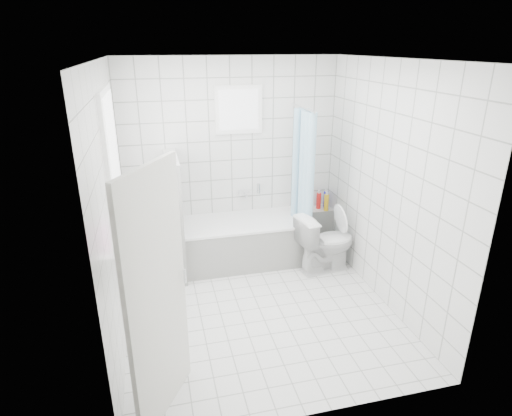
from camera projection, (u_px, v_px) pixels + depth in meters
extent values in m
plane|color=white|center=(259.00, 308.00, 4.71)|extent=(3.00, 3.00, 0.00)
plane|color=white|center=(260.00, 59.00, 3.78)|extent=(3.00, 3.00, 0.00)
cube|color=white|center=(232.00, 160.00, 5.60)|extent=(2.80, 0.02, 2.60)
cube|color=white|center=(314.00, 269.00, 2.88)|extent=(2.80, 0.02, 2.60)
cube|color=white|center=(112.00, 209.00, 3.93)|extent=(0.02, 3.00, 2.60)
cube|color=white|center=(387.00, 187.00, 4.56)|extent=(0.02, 3.00, 2.60)
cube|color=white|center=(116.00, 169.00, 4.11)|extent=(0.01, 0.90, 1.40)
cube|color=white|center=(239.00, 110.00, 5.35)|extent=(0.50, 0.01, 0.50)
cube|color=white|center=(129.00, 238.00, 4.38)|extent=(0.18, 1.02, 0.08)
cube|color=silver|center=(158.00, 299.00, 3.09)|extent=(0.44, 0.71, 2.00)
cube|color=white|center=(244.00, 242.00, 5.65)|extent=(1.59, 0.75, 0.55)
cube|color=white|center=(243.00, 222.00, 5.54)|extent=(1.61, 0.77, 0.03)
cube|color=white|center=(175.00, 216.00, 5.24)|extent=(0.15, 0.85, 1.50)
cube|color=white|center=(320.00, 226.00, 6.14)|extent=(0.40, 0.24, 0.55)
imported|color=white|center=(326.00, 243.00, 5.39)|extent=(0.80, 0.53, 0.76)
cylinder|color=silver|center=(303.00, 108.00, 5.17)|extent=(0.02, 0.80, 0.02)
cube|color=silver|center=(245.00, 192.00, 5.77)|extent=(0.18, 0.06, 0.06)
imported|color=#B35995|center=(129.00, 214.00, 4.61)|extent=(0.12, 0.12, 0.21)
imported|color=#FF63C5|center=(126.00, 233.00, 4.01)|extent=(0.13, 0.13, 0.33)
imported|color=#36F0F4|center=(127.00, 233.00, 4.15)|extent=(0.14, 0.14, 0.21)
imported|color=white|center=(128.00, 228.00, 4.29)|extent=(0.20, 0.20, 0.19)
imported|color=white|center=(128.00, 217.00, 4.44)|extent=(0.12, 0.12, 0.29)
cylinder|color=red|center=(319.00, 201.00, 6.00)|extent=(0.06, 0.06, 0.23)
cylinder|color=#1B1CDB|center=(326.00, 200.00, 6.04)|extent=(0.06, 0.06, 0.24)
cylinder|color=yellow|center=(326.00, 203.00, 5.92)|extent=(0.06, 0.06, 0.24)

